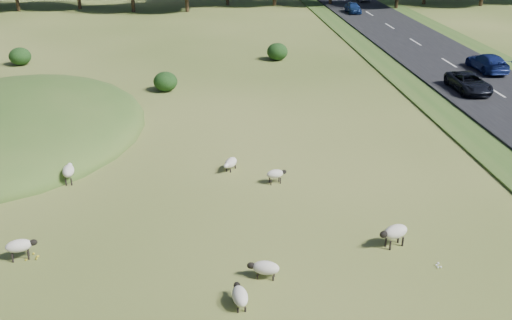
{
  "coord_description": "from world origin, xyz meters",
  "views": [
    {
      "loc": [
        -0.34,
        -20.78,
        12.06
      ],
      "look_at": [
        2.0,
        4.0,
        1.0
      ],
      "focal_mm": 40.0,
      "sensor_mm": 36.0,
      "label": 1
    }
  ],
  "objects_px": {
    "sheep_3": "(20,246)",
    "car_5": "(353,8)",
    "car_4": "(469,82)",
    "sheep_6": "(230,163)",
    "car_2": "(488,62)",
    "sheep_5": "(68,171)",
    "sheep_1": "(265,268)",
    "sheep_0": "(276,174)",
    "sheep_2": "(395,232)",
    "sheep_4": "(240,296)"
  },
  "relations": [
    {
      "from": "sheep_4",
      "to": "sheep_6",
      "type": "bearing_deg",
      "value": -8.21
    },
    {
      "from": "sheep_6",
      "to": "car_2",
      "type": "height_order",
      "value": "car_2"
    },
    {
      "from": "sheep_1",
      "to": "car_4",
      "type": "distance_m",
      "value": 26.18
    },
    {
      "from": "sheep_1",
      "to": "car_4",
      "type": "xyz_separation_m",
      "value": [
        16.55,
        20.28,
        0.44
      ]
    },
    {
      "from": "car_4",
      "to": "sheep_6",
      "type": "bearing_deg",
      "value": -147.25
    },
    {
      "from": "sheep_3",
      "to": "car_5",
      "type": "distance_m",
      "value": 56.78
    },
    {
      "from": "sheep_4",
      "to": "car_2",
      "type": "distance_m",
      "value": 34.29
    },
    {
      "from": "sheep_1",
      "to": "car_5",
      "type": "relative_size",
      "value": 0.33
    },
    {
      "from": "sheep_2",
      "to": "sheep_5",
      "type": "xyz_separation_m",
      "value": [
        -13.65,
        6.95,
        -0.03
      ]
    },
    {
      "from": "sheep_5",
      "to": "sheep_6",
      "type": "xyz_separation_m",
      "value": [
        7.73,
        0.66,
        -0.21
      ]
    },
    {
      "from": "car_4",
      "to": "car_5",
      "type": "xyz_separation_m",
      "value": [
        0.0,
        32.49,
        0.01
      ]
    },
    {
      "from": "sheep_0",
      "to": "car_4",
      "type": "distance_m",
      "value": 19.89
    },
    {
      "from": "sheep_1",
      "to": "sheep_4",
      "type": "relative_size",
      "value": 1.02
    },
    {
      "from": "sheep_3",
      "to": "sheep_5",
      "type": "distance_m",
      "value": 6.5
    },
    {
      "from": "sheep_2",
      "to": "sheep_5",
      "type": "bearing_deg",
      "value": -48.91
    },
    {
      "from": "sheep_1",
      "to": "car_5",
      "type": "xyz_separation_m",
      "value": [
        16.55,
        52.77,
        0.45
      ]
    },
    {
      "from": "sheep_3",
      "to": "sheep_5",
      "type": "height_order",
      "value": "sheep_5"
    },
    {
      "from": "sheep_2",
      "to": "car_4",
      "type": "relative_size",
      "value": 0.3
    },
    {
      "from": "sheep_5",
      "to": "car_4",
      "type": "xyz_separation_m",
      "value": [
        25.01,
        11.77,
        0.25
      ]
    },
    {
      "from": "sheep_6",
      "to": "car_5",
      "type": "height_order",
      "value": "car_5"
    },
    {
      "from": "sheep_2",
      "to": "car_2",
      "type": "xyz_separation_m",
      "value": [
        15.16,
        23.78,
        0.28
      ]
    },
    {
      "from": "sheep_2",
      "to": "sheep_6",
      "type": "relative_size",
      "value": 1.18
    },
    {
      "from": "car_4",
      "to": "sheep_4",
      "type": "bearing_deg",
      "value": -128.86
    },
    {
      "from": "sheep_3",
      "to": "car_2",
      "type": "xyz_separation_m",
      "value": [
        29.28,
        23.32,
        0.34
      ]
    },
    {
      "from": "sheep_6",
      "to": "car_4",
      "type": "distance_m",
      "value": 20.55
    },
    {
      "from": "car_4",
      "to": "sheep_5",
      "type": "bearing_deg",
      "value": -154.8
    },
    {
      "from": "sheep_3",
      "to": "sheep_4",
      "type": "distance_m",
      "value": 8.68
    },
    {
      "from": "sheep_1",
      "to": "sheep_3",
      "type": "bearing_deg",
      "value": 1.94
    },
    {
      "from": "sheep_0",
      "to": "car_5",
      "type": "bearing_deg",
      "value": 58.54
    },
    {
      "from": "sheep_6",
      "to": "car_5",
      "type": "relative_size",
      "value": 0.31
    },
    {
      "from": "sheep_0",
      "to": "car_5",
      "type": "height_order",
      "value": "car_5"
    },
    {
      "from": "car_2",
      "to": "car_4",
      "type": "bearing_deg",
      "value": 53.14
    },
    {
      "from": "sheep_1",
      "to": "sheep_5",
      "type": "height_order",
      "value": "sheep_5"
    },
    {
      "from": "sheep_0",
      "to": "sheep_3",
      "type": "distance_m",
      "value": 11.62
    },
    {
      "from": "sheep_5",
      "to": "car_2",
      "type": "distance_m",
      "value": 33.37
    },
    {
      "from": "sheep_2",
      "to": "car_2",
      "type": "bearing_deg",
      "value": -144.46
    },
    {
      "from": "sheep_0",
      "to": "car_5",
      "type": "distance_m",
      "value": 47.77
    },
    {
      "from": "sheep_0",
      "to": "sheep_5",
      "type": "relative_size",
      "value": 0.84
    },
    {
      "from": "car_5",
      "to": "car_2",
      "type": "bearing_deg",
      "value": -82.11
    },
    {
      "from": "sheep_0",
      "to": "sheep_6",
      "type": "bearing_deg",
      "value": 127.83
    },
    {
      "from": "car_4",
      "to": "sheep_1",
      "type": "bearing_deg",
      "value": -129.21
    },
    {
      "from": "car_2",
      "to": "sheep_6",
      "type": "bearing_deg",
      "value": 37.52
    },
    {
      "from": "sheep_4",
      "to": "sheep_6",
      "type": "xyz_separation_m",
      "value": [
        0.26,
        10.65,
        -0.02
      ]
    },
    {
      "from": "sheep_1",
      "to": "sheep_5",
      "type": "relative_size",
      "value": 0.99
    },
    {
      "from": "sheep_0",
      "to": "sheep_4",
      "type": "bearing_deg",
      "value": -117.36
    },
    {
      "from": "sheep_3",
      "to": "sheep_5",
      "type": "xyz_separation_m",
      "value": [
        0.46,
        6.49,
        0.04
      ]
    },
    {
      "from": "sheep_0",
      "to": "sheep_3",
      "type": "height_order",
      "value": "sheep_3"
    },
    {
      "from": "sheep_0",
      "to": "sheep_6",
      "type": "xyz_separation_m",
      "value": [
        -2.06,
        1.68,
        -0.1
      ]
    },
    {
      "from": "sheep_3",
      "to": "car_2",
      "type": "distance_m",
      "value": 37.43
    },
    {
      "from": "car_2",
      "to": "sheep_1",
      "type": "bearing_deg",
      "value": 51.25
    }
  ]
}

